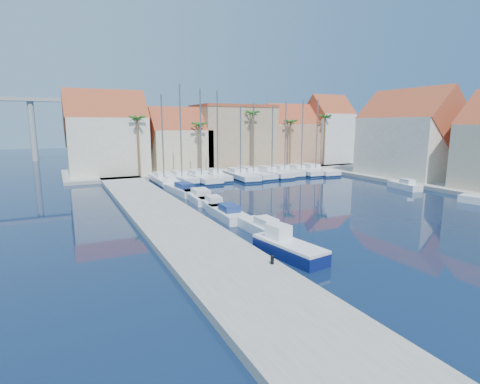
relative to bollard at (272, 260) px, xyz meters
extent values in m
plane|color=black|center=(6.60, -0.73, -0.76)|extent=(260.00, 260.00, 0.00)
cube|color=gray|center=(-2.40, 12.77, -0.51)|extent=(6.00, 77.00, 0.50)
cube|color=gray|center=(16.60, 47.27, -0.51)|extent=(54.00, 16.00, 0.50)
cube|color=gray|center=(38.60, 14.27, -0.51)|extent=(12.00, 60.00, 0.50)
cylinder|color=black|center=(0.00, 0.00, 0.00)|extent=(0.21, 0.21, 0.52)
cube|color=#0E1852|center=(2.32, 1.69, -0.34)|extent=(2.67, 5.78, 0.84)
cube|color=white|center=(2.32, 1.69, 0.17)|extent=(2.67, 5.78, 0.19)
cube|color=white|center=(2.16, 2.79, 0.68)|extent=(1.41, 1.65, 1.02)
cube|color=white|center=(3.41, 7.14, -0.36)|extent=(1.89, 5.43, 0.80)
cube|color=white|center=(3.42, 6.61, 0.34)|extent=(1.26, 1.92, 0.60)
cube|color=white|center=(2.86, 12.96, -0.36)|extent=(2.23, 6.29, 0.80)
cube|color=navy|center=(2.84, 12.34, 0.34)|extent=(1.48, 2.23, 0.60)
cube|color=white|center=(3.15, 17.29, -0.36)|extent=(2.34, 5.89, 0.80)
cube|color=white|center=(3.10, 16.72, 0.34)|extent=(1.46, 2.12, 0.60)
cube|color=white|center=(3.35, 21.83, -0.36)|extent=(2.80, 7.46, 0.80)
cube|color=white|center=(3.31, 21.10, 0.34)|extent=(1.80, 2.66, 0.60)
cube|color=white|center=(2.95, 26.91, -0.36)|extent=(2.96, 7.51, 0.80)
cube|color=navy|center=(3.01, 26.18, 0.34)|extent=(1.85, 2.70, 0.60)
cube|color=white|center=(3.10, 33.20, -0.36)|extent=(1.77, 5.10, 0.80)
cube|color=white|center=(3.09, 32.70, 0.34)|extent=(1.19, 1.80, 0.60)
cube|color=white|center=(3.52, 36.49, -0.36)|extent=(2.44, 6.45, 0.80)
cube|color=white|center=(3.48, 35.86, 0.34)|extent=(1.56, 2.30, 0.60)
cube|color=white|center=(30.60, 16.68, -0.36)|extent=(2.46, 5.26, 0.80)
cube|color=white|center=(30.51, 16.18, 0.34)|extent=(1.42, 1.94, 0.60)
cube|color=white|center=(2.71, 35.08, -0.26)|extent=(2.61, 9.40, 1.00)
cube|color=#0D1E43|center=(2.71, 35.08, -0.58)|extent=(2.67, 9.46, 0.28)
cube|color=white|center=(2.73, 36.01, 0.54)|extent=(1.75, 2.84, 0.60)
cylinder|color=slate|center=(2.70, 34.61, 6.06)|extent=(0.20, 0.20, 11.63)
cube|color=white|center=(5.56, 35.77, -0.26)|extent=(2.97, 8.84, 1.00)
cube|color=#0D1E43|center=(5.56, 35.77, -0.58)|extent=(3.03, 8.90, 0.28)
cube|color=white|center=(5.49, 36.64, 0.54)|extent=(1.79, 2.73, 0.60)
cylinder|color=slate|center=(5.59, 35.34, 6.84)|extent=(0.20, 0.20, 13.19)
cube|color=white|center=(8.47, 35.32, -0.26)|extent=(3.17, 10.97, 1.00)
cube|color=#0D1E43|center=(8.47, 35.32, -0.58)|extent=(3.23, 11.03, 0.28)
cube|color=white|center=(8.43, 36.41, 0.54)|extent=(2.08, 3.33, 0.60)
cylinder|color=slate|center=(8.48, 34.78, 6.53)|extent=(0.20, 0.20, 12.58)
cube|color=white|center=(11.35, 35.58, -0.26)|extent=(2.92, 8.71, 1.00)
cube|color=#0D1E43|center=(11.35, 35.58, -0.58)|extent=(2.98, 8.77, 0.28)
cube|color=white|center=(11.42, 36.43, 0.54)|extent=(1.76, 2.69, 0.60)
cylinder|color=slate|center=(11.31, 35.15, 6.45)|extent=(0.20, 0.20, 12.41)
cube|color=white|center=(14.78, 34.73, -0.26)|extent=(3.32, 10.88, 1.00)
cube|color=#0D1E43|center=(14.78, 34.73, -0.58)|extent=(3.39, 10.94, 0.28)
cube|color=white|center=(14.83, 35.80, 0.54)|extent=(2.11, 3.32, 0.60)
cylinder|color=slate|center=(14.75, 34.19, 5.38)|extent=(0.20, 0.20, 10.27)
cube|color=white|center=(17.37, 35.48, -0.26)|extent=(3.74, 11.16, 1.00)
cube|color=#0D1E43|center=(17.37, 35.48, -0.58)|extent=(3.81, 11.23, 0.28)
cube|color=white|center=(17.28, 36.57, 0.54)|extent=(2.26, 3.44, 0.60)
cylinder|color=slate|center=(17.41, 34.93, 5.62)|extent=(0.20, 0.20, 10.75)
cube|color=white|center=(20.65, 35.08, -0.26)|extent=(3.15, 10.24, 1.00)
cube|color=#0D1E43|center=(20.65, 35.08, -0.58)|extent=(3.21, 10.30, 0.28)
cube|color=white|center=(20.60, 36.09, 0.54)|extent=(2.00, 3.13, 0.60)
cylinder|color=slate|center=(20.68, 34.57, 5.50)|extent=(0.20, 0.20, 10.51)
cube|color=white|center=(23.59, 35.67, -0.26)|extent=(2.89, 9.89, 1.00)
cube|color=#0D1E43|center=(23.59, 35.67, -0.58)|extent=(2.95, 9.96, 0.28)
cube|color=white|center=(23.62, 36.65, 0.54)|extent=(1.89, 3.00, 0.60)
cylinder|color=slate|center=(23.57, 35.18, 5.80)|extent=(0.20, 0.20, 11.11)
cube|color=white|center=(26.42, 34.93, -0.26)|extent=(2.62, 9.81, 1.00)
cube|color=#0D1E43|center=(26.42, 34.93, -0.58)|extent=(2.68, 9.87, 0.28)
cube|color=white|center=(26.41, 35.91, 0.54)|extent=(1.80, 2.95, 0.60)
cylinder|color=slate|center=(26.42, 34.44, 5.98)|extent=(0.20, 0.20, 11.47)
cube|color=white|center=(29.34, 34.79, -0.26)|extent=(3.50, 11.52, 1.00)
cube|color=#0D1E43|center=(29.34, 34.79, -0.58)|extent=(3.56, 11.58, 0.28)
cube|color=white|center=(29.39, 35.93, 0.54)|extent=(2.23, 3.51, 0.60)
cylinder|color=slate|center=(29.31, 34.22, 6.06)|extent=(0.20, 0.20, 11.64)
cube|color=beige|center=(-3.40, 46.27, 4.24)|extent=(12.00, 9.00, 9.00)
cube|color=#974421|center=(-3.40, 46.27, 8.74)|extent=(12.30, 9.00, 9.00)
cube|color=beige|center=(8.60, 46.27, 3.24)|extent=(10.00, 8.00, 7.00)
cube|color=#974421|center=(8.60, 46.27, 6.74)|extent=(10.30, 8.00, 8.00)
cube|color=#A08563|center=(19.60, 47.27, 5.24)|extent=(14.00, 10.00, 11.00)
cube|color=#974421|center=(19.60, 47.27, 10.99)|extent=(14.20, 10.20, 0.50)
cube|color=tan|center=(31.60, 46.27, 3.74)|extent=(10.00, 8.00, 8.00)
cube|color=#974421|center=(31.60, 46.27, 7.74)|extent=(10.30, 8.00, 8.00)
cube|color=silver|center=(40.60, 45.27, 4.74)|extent=(8.00, 8.00, 10.00)
cube|color=#974421|center=(40.60, 45.27, 9.74)|extent=(8.30, 8.00, 8.00)
cube|color=beige|center=(38.60, 23.27, 4.24)|extent=(9.00, 14.00, 9.00)
cube|color=#974421|center=(38.60, 23.27, 8.74)|extent=(9.00, 14.30, 9.00)
cylinder|color=brown|center=(0.60, 41.27, 4.24)|extent=(0.36, 0.36, 9.00)
sphere|color=#25601B|center=(0.60, 41.27, 8.59)|extent=(2.60, 2.60, 2.60)
cylinder|color=brown|center=(10.60, 41.27, 3.74)|extent=(0.36, 0.36, 8.00)
sphere|color=#25601B|center=(10.60, 41.27, 7.59)|extent=(2.60, 2.60, 2.60)
cylinder|color=brown|center=(20.60, 41.27, 4.74)|extent=(0.36, 0.36, 10.00)
sphere|color=#25601B|center=(20.60, 41.27, 9.59)|extent=(2.60, 2.60, 2.60)
cylinder|color=brown|center=(28.60, 41.27, 3.99)|extent=(0.36, 0.36, 8.50)
sphere|color=#25601B|center=(28.60, 41.27, 8.09)|extent=(2.60, 2.60, 2.60)
cylinder|color=brown|center=(36.60, 41.27, 4.49)|extent=(0.36, 0.36, 9.50)
sphere|color=#25601B|center=(36.60, 41.27, 9.09)|extent=(2.60, 2.60, 2.60)
cylinder|color=#9E9E99|center=(-15.40, 81.27, 6.24)|extent=(1.40, 1.40, 14.00)
camera|label=1|loc=(-10.91, -17.93, 7.92)|focal=28.00mm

